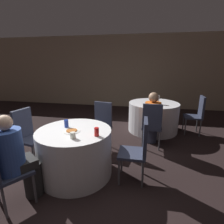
# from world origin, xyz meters

# --- Properties ---
(ground_plane) EXTENTS (16.00, 16.00, 0.00)m
(ground_plane) POSITION_xyz_m (0.00, 0.00, 0.00)
(ground_plane) COLOR black
(wall_back) EXTENTS (16.00, 0.06, 2.80)m
(wall_back) POSITION_xyz_m (0.00, 4.80, 1.40)
(wall_back) COLOR gray
(wall_back) RESTS_ON ground_plane
(table_near) EXTENTS (1.15, 1.15, 0.75)m
(table_near) POSITION_xyz_m (0.25, 0.05, 0.38)
(table_near) COLOR white
(table_near) RESTS_ON ground_plane
(table_far) EXTENTS (1.28, 1.28, 0.75)m
(table_far) POSITION_xyz_m (1.52, 2.24, 0.38)
(table_far) COLOR silver
(table_far) RESTS_ON ground_plane
(chair_near_southwest) EXTENTS (0.56, 0.56, 0.97)m
(chair_near_southwest) POSITION_xyz_m (-0.31, -0.77, 0.57)
(chair_near_southwest) COLOR #2D3347
(chair_near_southwest) RESTS_ON ground_plane
(chair_near_north) EXTENTS (0.47, 0.47, 0.97)m
(chair_near_north) POSITION_xyz_m (0.44, 1.03, 0.57)
(chair_near_north) COLOR #2D3347
(chair_near_north) RESTS_ON ground_plane
(chair_near_east) EXTENTS (0.41, 0.41, 0.97)m
(chair_near_east) POSITION_xyz_m (1.24, 0.07, 0.57)
(chair_near_east) COLOR #2D3347
(chair_near_east) RESTS_ON ground_plane
(chair_near_west) EXTENTS (0.47, 0.47, 0.97)m
(chair_near_west) POSITION_xyz_m (-0.72, 0.25, 0.57)
(chair_near_west) COLOR #2D3347
(chair_near_west) RESTS_ON ground_plane
(chair_far_east) EXTENTS (0.42, 0.42, 0.97)m
(chair_far_east) POSITION_xyz_m (2.58, 2.20, 0.57)
(chair_far_east) COLOR #2D3347
(chair_far_east) RESTS_ON ground_plane
(chair_far_south) EXTENTS (0.42, 0.43, 0.97)m
(chair_far_south) POSITION_xyz_m (1.45, 1.18, 0.57)
(chair_far_south) COLOR #2D3347
(chair_far_south) RESTS_ON ground_plane
(person_blue_shirt) EXTENTS (0.44, 0.47, 1.18)m
(person_blue_shirt) POSITION_xyz_m (-0.22, -0.63, 0.59)
(person_blue_shirt) COLOR #282828
(person_blue_shirt) RESTS_ON ground_plane
(person_orange_shirt) EXTENTS (0.34, 0.50, 1.18)m
(person_orange_shirt) POSITION_xyz_m (1.47, 1.35, 0.60)
(person_orange_shirt) COLOR #33384C
(person_orange_shirt) RESTS_ON ground_plane
(pizza_plate_near) EXTENTS (0.25, 0.25, 0.02)m
(pizza_plate_near) POSITION_xyz_m (0.24, 0.00, 0.76)
(pizza_plate_near) COLOR white
(pizza_plate_near) RESTS_ON table_near
(soda_can_red) EXTENTS (0.07, 0.07, 0.12)m
(soda_can_red) POSITION_xyz_m (0.65, -0.10, 0.81)
(soda_can_red) COLOR red
(soda_can_red) RESTS_ON table_near
(soda_can_blue) EXTENTS (0.07, 0.07, 0.12)m
(soda_can_blue) POSITION_xyz_m (0.09, 0.15, 0.81)
(soda_can_blue) COLOR #1E38A5
(soda_can_blue) RESTS_ON table_near
(cup_near) EXTENTS (0.07, 0.07, 0.09)m
(cup_near) POSITION_xyz_m (0.36, -0.24, 0.80)
(cup_near) COLOR silver
(cup_near) RESTS_ON table_near
(bottle_far) EXTENTS (0.09, 0.09, 0.22)m
(bottle_far) POSITION_xyz_m (1.59, 2.13, 0.86)
(bottle_far) COLOR white
(bottle_far) RESTS_ON table_far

